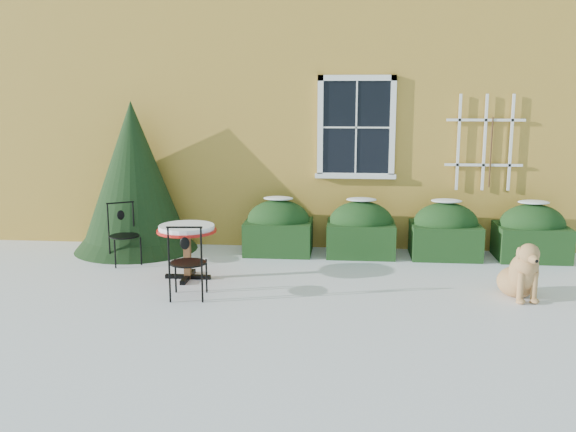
# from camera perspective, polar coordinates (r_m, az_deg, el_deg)

# --- Properties ---
(ground) EXTENTS (80.00, 80.00, 0.00)m
(ground) POSITION_cam_1_polar(r_m,az_deg,el_deg) (7.80, -0.71, -7.90)
(ground) COLOR white
(ground) RESTS_ON ground
(house) EXTENTS (12.40, 8.40, 6.40)m
(house) POSITION_cam_1_polar(r_m,az_deg,el_deg) (14.38, 2.34, 13.66)
(house) COLOR gold
(house) RESTS_ON ground
(hedge_row) EXTENTS (4.95, 0.80, 0.91)m
(hedge_row) POSITION_cam_1_polar(r_m,az_deg,el_deg) (10.15, 10.16, -1.29)
(hedge_row) COLOR black
(hedge_row) RESTS_ON ground
(evergreen_shrub) EXTENTS (1.98, 1.98, 2.39)m
(evergreen_shrub) POSITION_cam_1_polar(r_m,az_deg,el_deg) (10.62, -13.50, 2.19)
(evergreen_shrub) COLOR black
(evergreen_shrub) RESTS_ON ground
(bistro_table) EXTENTS (0.81, 0.81, 0.75)m
(bistro_table) POSITION_cam_1_polar(r_m,az_deg,el_deg) (8.81, -8.99, -1.61)
(bistro_table) COLOR black
(bistro_table) RESTS_ON ground
(patio_chair_near) EXTENTS (0.46, 0.45, 0.95)m
(patio_chair_near) POSITION_cam_1_polar(r_m,az_deg,el_deg) (8.00, -8.93, -4.01)
(patio_chair_near) COLOR black
(patio_chair_near) RESTS_ON ground
(patio_chair_far) EXTENTS (0.55, 0.55, 0.91)m
(patio_chair_far) POSITION_cam_1_polar(r_m,az_deg,el_deg) (9.85, -14.39, -1.52)
(patio_chair_far) COLOR black
(patio_chair_far) RESTS_ON ground
(dog) EXTENTS (0.56, 0.85, 0.75)m
(dog) POSITION_cam_1_polar(r_m,az_deg,el_deg) (8.46, 20.03, -4.92)
(dog) COLOR tan
(dog) RESTS_ON ground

